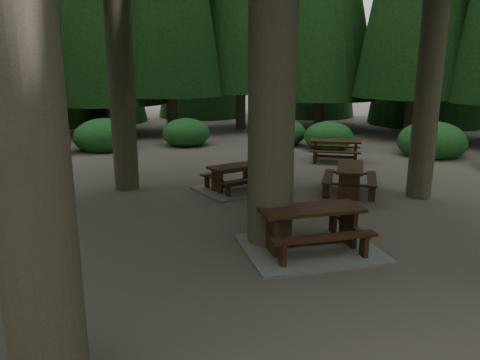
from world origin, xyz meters
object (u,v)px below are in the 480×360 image
object	(u,v)px
picnic_table_a	(310,235)
picnic_table_d	(335,147)
picnic_table_f	(350,175)
picnic_table_c	(237,182)

from	to	relation	value
picnic_table_a	picnic_table_d	xyz separation A→B (m)	(4.22, 6.92, 0.21)
picnic_table_d	picnic_table_f	size ratio (longest dim) A/B	1.01
picnic_table_a	picnic_table_d	distance (m)	8.11
picnic_table_a	picnic_table_f	size ratio (longest dim) A/B	1.17
picnic_table_f	picnic_table_d	bearing A→B (deg)	8.00
picnic_table_d	picnic_table_f	bearing A→B (deg)	-83.88
picnic_table_a	picnic_table_d	bearing A→B (deg)	61.45
picnic_table_c	picnic_table_d	bearing A→B (deg)	13.89
picnic_table_c	picnic_table_d	distance (m)	5.02
picnic_table_c	picnic_table_f	world-z (taller)	picnic_table_f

